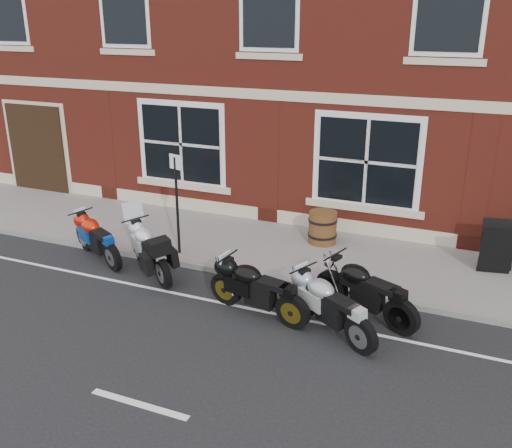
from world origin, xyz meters
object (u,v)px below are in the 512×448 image
(moto_touring_silver, at_px, (150,247))
(moto_sport_black, at_px, (257,287))
(moto_sport_silver, at_px, (330,304))
(a_board_sign, at_px, (497,247))
(moto_naked_black, at_px, (365,288))
(parking_sign, at_px, (177,197))
(barrel_planter, at_px, (323,227))
(moto_sport_red, at_px, (98,237))

(moto_touring_silver, relative_size, moto_sport_black, 0.84)
(moto_touring_silver, distance_m, moto_sport_black, 2.92)
(moto_sport_silver, height_order, a_board_sign, a_board_sign)
(moto_naked_black, distance_m, parking_sign, 4.69)
(moto_touring_silver, bearing_deg, moto_naked_black, -53.16)
(moto_sport_silver, bearing_deg, moto_sport_black, 118.10)
(barrel_planter, bearing_deg, parking_sign, -146.72)
(moto_naked_black, bearing_deg, moto_sport_silver, 175.21)
(barrel_planter, bearing_deg, moto_sport_black, -92.92)
(moto_sport_red, distance_m, parking_sign, 2.03)
(moto_touring_silver, bearing_deg, moto_sport_red, 123.02)
(moto_sport_black, bearing_deg, moto_touring_silver, 87.12)
(moto_touring_silver, distance_m, a_board_sign, 7.31)
(barrel_planter, distance_m, parking_sign, 3.52)
(barrel_planter, bearing_deg, moto_touring_silver, -137.18)
(moto_sport_black, distance_m, barrel_planter, 3.59)
(moto_sport_silver, distance_m, barrel_planter, 3.88)
(moto_sport_silver, xyz_separation_m, moto_naked_black, (0.43, 0.78, 0.02))
(a_board_sign, distance_m, parking_sign, 6.92)
(moto_sport_black, bearing_deg, moto_sport_silver, -80.41)
(moto_sport_red, relative_size, moto_sport_black, 0.89)
(moto_sport_red, height_order, moto_sport_black, moto_sport_black)
(moto_naked_black, bearing_deg, parking_sign, 101.28)
(moto_touring_silver, distance_m, moto_sport_silver, 4.31)
(moto_sport_red, distance_m, moto_naked_black, 6.14)
(moto_touring_silver, relative_size, moto_naked_black, 0.86)
(moto_sport_red, height_order, moto_sport_silver, moto_sport_silver)
(a_board_sign, bearing_deg, moto_sport_silver, -136.99)
(moto_sport_red, height_order, parking_sign, parking_sign)
(moto_sport_red, bearing_deg, moto_sport_black, -74.41)
(moto_sport_black, relative_size, a_board_sign, 1.96)
(moto_touring_silver, bearing_deg, barrel_planter, -8.75)
(moto_sport_red, distance_m, a_board_sign, 8.67)
(a_board_sign, relative_size, barrel_planter, 1.43)
(moto_sport_black, height_order, moto_sport_silver, moto_sport_black)
(moto_sport_silver, relative_size, parking_sign, 0.83)
(moto_sport_silver, bearing_deg, parking_sign, 97.63)
(moto_naked_black, height_order, parking_sign, parking_sign)
(moto_sport_red, height_order, barrel_planter, moto_sport_red)
(moto_sport_red, bearing_deg, moto_touring_silver, -67.28)
(moto_sport_black, xyz_separation_m, parking_sign, (-2.65, 1.73, 0.88))
(moto_naked_black, distance_m, barrel_planter, 3.34)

